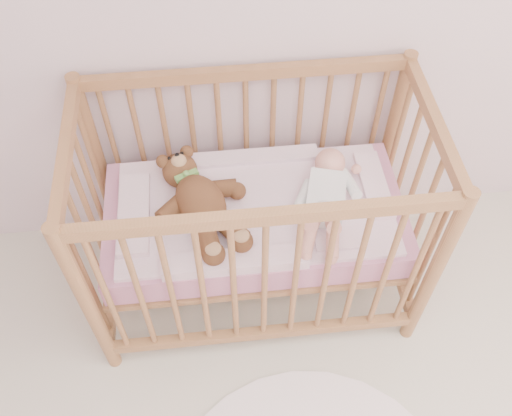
{
  "coord_description": "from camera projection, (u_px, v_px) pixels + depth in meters",
  "views": [
    {
      "loc": [
        -0.49,
        0.2,
        2.38
      ],
      "look_at": [
        -0.35,
        1.55,
        0.62
      ],
      "focal_mm": 40.0,
      "sensor_mm": 36.0,
      "label": 1
    }
  ],
  "objects": [
    {
      "name": "crib",
      "position": [
        255.0,
        216.0,
        2.35
      ],
      "size": [
        1.36,
        0.76,
        1.0
      ],
      "primitive_type": null,
      "color": "#AC7649",
      "rests_on": "floor"
    },
    {
      "name": "blanket",
      "position": [
        255.0,
        207.0,
        2.3
      ],
      "size": [
        1.1,
        0.58,
        0.06
      ],
      "primitive_type": null,
      "color": "#F4A8C5",
      "rests_on": "mattress"
    },
    {
      "name": "teddy_bear",
      "position": [
        201.0,
        203.0,
        2.21
      ],
      "size": [
        0.6,
        0.69,
        0.16
      ],
      "primitive_type": null,
      "rotation": [
        0.0,
        0.0,
        0.41
      ],
      "color": "brown",
      "rests_on": "blanket"
    },
    {
      "name": "baby",
      "position": [
        326.0,
        194.0,
        2.25
      ],
      "size": [
        0.41,
        0.62,
        0.14
      ],
      "primitive_type": null,
      "rotation": [
        0.0,
        0.0,
        -0.27
      ],
      "color": "white",
      "rests_on": "blanket"
    },
    {
      "name": "mattress",
      "position": [
        255.0,
        218.0,
        2.36
      ],
      "size": [
        1.22,
        0.62,
        0.13
      ],
      "primitive_type": "cube",
      "color": "pink",
      "rests_on": "crib"
    }
  ]
}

